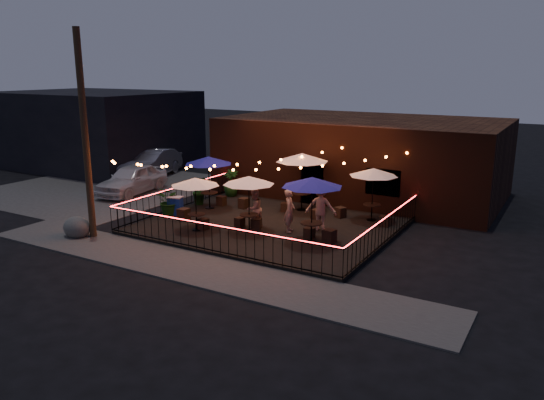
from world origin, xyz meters
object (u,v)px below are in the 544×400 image
(cafe_table_2, at_px, (249,181))
(cafe_table_5, at_px, (373,173))
(cooler, at_px, (175,205))
(cafe_table_3, at_px, (302,158))
(cafe_table_1, at_px, (208,161))
(boulder, at_px, (77,228))
(utility_pole, at_px, (85,137))
(cafe_table_4, at_px, (312,183))
(cafe_table_0, at_px, (195,182))

(cafe_table_2, relative_size, cafe_table_5, 0.96)
(cafe_table_5, height_order, cooler, cafe_table_5)
(cafe_table_3, height_order, cafe_table_5, cafe_table_3)
(cafe_table_1, relative_size, cafe_table_3, 0.97)
(cafe_table_1, height_order, boulder, cafe_table_1)
(cafe_table_1, bearing_deg, utility_pole, -106.13)
(cafe_table_1, bearing_deg, cafe_table_4, -18.88)
(cooler, distance_m, boulder, 4.42)
(utility_pole, relative_size, cafe_table_5, 3.41)
(cafe_table_0, bearing_deg, cafe_table_4, 10.57)
(boulder, bearing_deg, utility_pole, 27.04)
(cafe_table_0, relative_size, cafe_table_5, 1.08)
(cafe_table_5, distance_m, boulder, 12.32)
(cafe_table_4, bearing_deg, boulder, -156.86)
(utility_pole, relative_size, cafe_table_1, 3.08)
(cafe_table_0, bearing_deg, cafe_table_1, 118.08)
(cafe_table_1, distance_m, cafe_table_4, 6.73)
(cafe_table_5, xyz_separation_m, cooler, (-7.90, -3.56, -1.66))
(cafe_table_5, bearing_deg, cafe_table_4, -102.59)
(utility_pole, height_order, cafe_table_4, utility_pole)
(cafe_table_0, bearing_deg, cafe_table_5, 41.17)
(cafe_table_0, distance_m, cafe_table_4, 4.82)
(utility_pole, distance_m, cafe_table_5, 11.68)
(cafe_table_2, distance_m, boulder, 7.07)
(cafe_table_1, relative_size, cafe_table_4, 1.03)
(cafe_table_0, height_order, cooler, cafe_table_0)
(cafe_table_4, distance_m, cafe_table_5, 4.15)
(cafe_table_1, bearing_deg, cooler, -110.56)
(cafe_table_0, relative_size, cafe_table_2, 1.12)
(cafe_table_2, bearing_deg, boulder, -147.41)
(utility_pole, xyz_separation_m, cafe_table_3, (5.48, 7.40, -1.43))
(cafe_table_5, bearing_deg, cafe_table_3, -180.00)
(cafe_table_0, bearing_deg, cafe_table_3, 65.47)
(boulder, bearing_deg, cafe_table_2, 32.59)
(cafe_table_3, bearing_deg, utility_pole, -126.52)
(cafe_table_4, xyz_separation_m, cafe_table_5, (0.90, 4.05, -0.22))
(cafe_table_5, bearing_deg, cooler, -155.76)
(cafe_table_2, relative_size, cafe_table_4, 0.90)
(utility_pole, xyz_separation_m, cooler, (0.97, 3.84, -3.43))
(cafe_table_2, bearing_deg, cafe_table_1, 149.07)
(cafe_table_3, bearing_deg, cafe_table_1, -154.28)
(cafe_table_0, height_order, cafe_table_1, cafe_table_1)
(cooler, bearing_deg, cafe_table_2, -20.53)
(cafe_table_0, distance_m, cafe_table_3, 5.44)
(cafe_table_0, bearing_deg, cafe_table_2, 25.14)
(cafe_table_2, relative_size, cafe_table_3, 0.85)
(cafe_table_1, xyz_separation_m, boulder, (-2.18, -5.82, -1.99))
(utility_pole, bearing_deg, cafe_table_5, 39.85)
(cafe_table_2, height_order, cooler, cafe_table_2)
(cafe_table_3, distance_m, cafe_table_4, 4.75)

